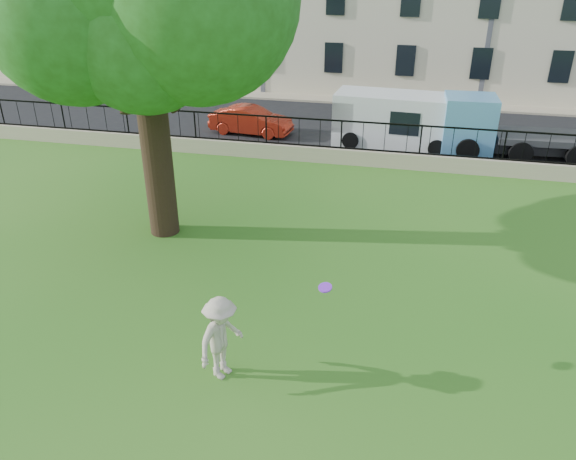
% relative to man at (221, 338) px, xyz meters
% --- Properties ---
extents(ground, '(120.00, 120.00, 0.00)m').
position_rel_man_xyz_m(ground, '(0.55, 0.70, -0.89)').
color(ground, '#286B19').
rests_on(ground, ground).
extents(retaining_wall, '(50.00, 0.40, 0.60)m').
position_rel_man_xyz_m(retaining_wall, '(0.55, 12.70, -0.59)').
color(retaining_wall, tan).
rests_on(retaining_wall, ground).
extents(iron_railing, '(50.00, 0.05, 1.13)m').
position_rel_man_xyz_m(iron_railing, '(0.55, 12.70, 0.26)').
color(iron_railing, black).
rests_on(iron_railing, retaining_wall).
extents(street, '(60.00, 9.00, 0.01)m').
position_rel_man_xyz_m(street, '(0.55, 17.40, -0.89)').
color(street, black).
rests_on(street, ground).
extents(sidewalk, '(60.00, 1.40, 0.12)m').
position_rel_man_xyz_m(sidewalk, '(0.55, 22.60, -0.83)').
color(sidewalk, tan).
rests_on(sidewalk, ground).
extents(man, '(1.05, 1.32, 1.79)m').
position_rel_man_xyz_m(man, '(0.00, 0.00, 0.00)').
color(man, '#B8AA96').
rests_on(man, ground).
extents(frisbee, '(0.33, 0.32, 0.12)m').
position_rel_man_xyz_m(frisbee, '(1.85, 0.94, 0.83)').
color(frisbee, '#8528E6').
extents(red_sedan, '(3.84, 1.71, 1.23)m').
position_rel_man_xyz_m(red_sedan, '(-3.95, 15.65, -0.28)').
color(red_sedan, '#B32816').
rests_on(red_sedan, street).
extents(white_van, '(5.35, 2.40, 2.19)m').
position_rel_man_xyz_m(white_van, '(2.55, 15.47, 0.20)').
color(white_van, silver).
rests_on(white_van, street).
extents(blue_truck, '(5.68, 2.19, 2.35)m').
position_rel_man_xyz_m(blue_truck, '(7.19, 15.10, 0.28)').
color(blue_truck, '#5A9DD3').
rests_on(blue_truck, street).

